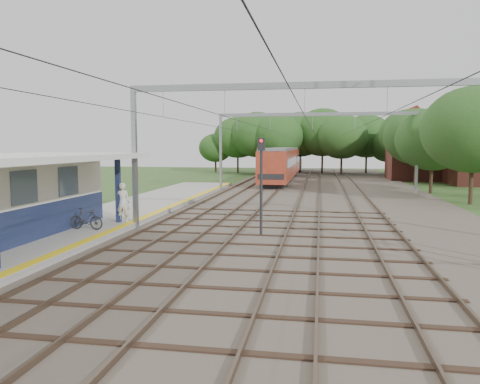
# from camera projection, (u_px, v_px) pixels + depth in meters

# --- Properties ---
(ballast_bed) EXTENTS (18.00, 90.00, 0.10)m
(ballast_bed) POSITION_uv_depth(u_px,v_px,m) (321.00, 198.00, 36.32)
(ballast_bed) COLOR #473D33
(ballast_bed) RESTS_ON ground
(platform) EXTENTS (5.00, 52.00, 0.35)m
(platform) POSITION_uv_depth(u_px,v_px,m) (79.00, 228.00, 22.56)
(platform) COLOR gray
(platform) RESTS_ON ground
(yellow_stripe) EXTENTS (0.45, 52.00, 0.01)m
(yellow_stripe) POSITION_uv_depth(u_px,v_px,m) (123.00, 226.00, 22.16)
(yellow_stripe) COLOR yellow
(yellow_stripe) RESTS_ON platform
(rail_tracks) EXTENTS (11.80, 88.00, 0.15)m
(rail_tracks) POSITION_uv_depth(u_px,v_px,m) (288.00, 196.00, 36.73)
(rail_tracks) COLOR brown
(rail_tracks) RESTS_ON ballast_bed
(catenary_system) EXTENTS (17.22, 88.00, 7.00)m
(catenary_system) POSITION_uv_depth(u_px,v_px,m) (313.00, 125.00, 31.25)
(catenary_system) COLOR gray
(catenary_system) RESTS_ON ground
(tree_band) EXTENTS (31.72, 30.88, 8.82)m
(tree_band) POSITION_uv_depth(u_px,v_px,m) (320.00, 140.00, 62.46)
(tree_band) COLOR #382619
(tree_band) RESTS_ON ground
(house_far) EXTENTS (8.00, 6.12, 8.66)m
(house_far) POSITION_uv_depth(u_px,v_px,m) (423.00, 153.00, 55.55)
(house_far) COLOR brown
(house_far) RESTS_ON ground
(person) EXTENTS (0.77, 0.55, 1.98)m
(person) POSITION_uv_depth(u_px,v_px,m) (123.00, 202.00, 23.12)
(person) COLOR beige
(person) RESTS_ON platform
(bicycle) EXTENTS (1.67, 0.58, 0.98)m
(bicycle) POSITION_uv_depth(u_px,v_px,m) (86.00, 219.00, 21.14)
(bicycle) COLOR black
(bicycle) RESTS_ON platform
(train) EXTENTS (2.87, 35.78, 3.78)m
(train) POSITION_uv_depth(u_px,v_px,m) (285.00, 161.00, 60.13)
(train) COLOR black
(train) RESTS_ON ballast_bed
(signal_post) EXTENTS (0.32, 0.27, 4.48)m
(signal_post) POSITION_uv_depth(u_px,v_px,m) (261.00, 175.00, 20.83)
(signal_post) COLOR black
(signal_post) RESTS_ON ground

